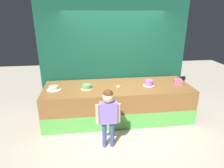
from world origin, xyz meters
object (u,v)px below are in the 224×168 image
(cake_left, at_px, (54,88))
(pink_box, at_px, (178,82))
(cake_center, at_px, (87,87))
(cake_right, at_px, (149,83))
(child_figure, at_px, (108,111))
(donut, at_px, (118,87))

(cake_left, bearing_deg, pink_box, 0.08)
(cake_center, height_order, cake_right, cake_center)
(pink_box, distance_m, cake_center, 2.21)
(child_figure, distance_m, donut, 1.10)
(child_figure, height_order, cake_left, child_figure)
(donut, relative_size, cake_center, 0.42)
(cake_right, bearing_deg, pink_box, 1.60)
(cake_center, bearing_deg, cake_left, 177.18)
(pink_box, xyz_separation_m, donut, (-1.47, -0.05, -0.04))
(pink_box, relative_size, donut, 1.65)
(child_figure, distance_m, cake_center, 1.12)
(child_figure, relative_size, donut, 10.76)
(pink_box, xyz_separation_m, cake_right, (-0.74, -0.02, 0.00))
(cake_center, bearing_deg, cake_right, 0.78)
(donut, xyz_separation_m, cake_right, (0.74, 0.03, 0.04))
(donut, height_order, cake_right, cake_right)
(child_figure, relative_size, cake_right, 4.54)
(cake_right, bearing_deg, cake_center, -179.22)
(child_figure, relative_size, cake_center, 4.56)
(cake_center, distance_m, cake_right, 1.47)
(cake_left, distance_m, cake_center, 0.74)
(cake_center, bearing_deg, pink_box, 1.05)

